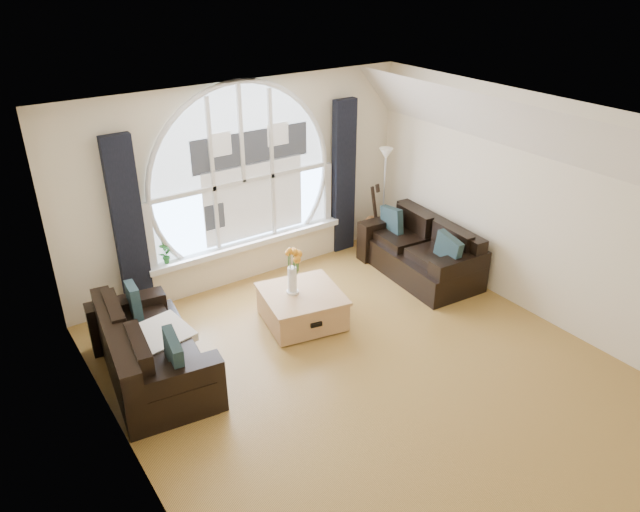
{
  "coord_description": "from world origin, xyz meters",
  "views": [
    {
      "loc": [
        -3.38,
        -4.05,
        4.12
      ],
      "look_at": [
        0.0,
        0.9,
        1.05
      ],
      "focal_mm": 33.52,
      "sensor_mm": 36.0,
      "label": 1
    }
  ],
  "objects": [
    {
      "name": "window_frame",
      "position": [
        0.0,
        2.69,
        1.62
      ],
      "size": [
        2.76,
        0.08,
        2.15
      ],
      "primitive_type": "cube",
      "color": "white",
      "rests_on": "wall_back"
    },
    {
      "name": "sofa_left",
      "position": [
        -1.94,
        1.22,
        0.4
      ],
      "size": [
        1.09,
        1.85,
        0.78
      ],
      "primitive_type": "cube",
      "rotation": [
        0.0,
        0.0,
        -0.13
      ],
      "color": "black",
      "rests_on": "ground"
    },
    {
      "name": "coffee_chest",
      "position": [
        -0.04,
        1.24,
        0.23
      ],
      "size": [
        1.09,
        1.09,
        0.45
      ],
      "primitive_type": "cube",
      "rotation": [
        0.0,
        0.0,
        -0.19
      ],
      "color": "#AB7948",
      "rests_on": "ground"
    },
    {
      "name": "sofa_right",
      "position": [
        1.99,
        1.34,
        0.4
      ],
      "size": [
        1.0,
        1.79,
        0.77
      ],
      "primitive_type": "cube",
      "rotation": [
        0.0,
        0.0,
        -0.08
      ],
      "color": "black",
      "rests_on": "ground"
    },
    {
      "name": "curtain_right",
      "position": [
        1.6,
        2.63,
        1.15
      ],
      "size": [
        0.35,
        0.12,
        2.3
      ],
      "primitive_type": "cube",
      "color": "black",
      "rests_on": "ground"
    },
    {
      "name": "vase_flowers",
      "position": [
        -0.13,
        1.3,
        0.8
      ],
      "size": [
        0.24,
        0.24,
        0.7
      ],
      "primitive_type": "cube",
      "color": "white",
      "rests_on": "coffee_chest"
    },
    {
      "name": "arched_window",
      "position": [
        0.0,
        2.72,
        1.62
      ],
      "size": [
        2.6,
        0.06,
        2.15
      ],
      "primitive_type": "cube",
      "color": "silver",
      "rests_on": "wall_back"
    },
    {
      "name": "neighbor_house",
      "position": [
        0.15,
        2.71,
        1.5
      ],
      "size": [
        1.7,
        0.02,
        1.5
      ],
      "primitive_type": "cube",
      "color": "silver",
      "rests_on": "wall_back"
    },
    {
      "name": "guitar",
      "position": [
        2.0,
        2.43,
        0.53
      ],
      "size": [
        0.39,
        0.29,
        1.06
      ],
      "primitive_type": "cube",
      "rotation": [
        0.0,
        0.0,
        0.15
      ],
      "color": "#955D31",
      "rests_on": "ground"
    },
    {
      "name": "wall_left",
      "position": [
        -2.5,
        0.0,
        1.35
      ],
      "size": [
        0.01,
        5.5,
        2.7
      ],
      "primitive_type": "cube",
      "color": "beige",
      "rests_on": "ground"
    },
    {
      "name": "wall_front",
      "position": [
        0.0,
        -2.75,
        1.35
      ],
      "size": [
        5.0,
        0.01,
        2.7
      ],
      "primitive_type": "cube",
      "color": "beige",
      "rests_on": "ground"
    },
    {
      "name": "wall_back",
      "position": [
        0.0,
        2.75,
        1.35
      ],
      "size": [
        5.0,
        0.01,
        2.7
      ],
      "primitive_type": "cube",
      "color": "beige",
      "rests_on": "ground"
    },
    {
      "name": "ceiling",
      "position": [
        0.0,
        0.0,
        2.7
      ],
      "size": [
        5.0,
        5.5,
        0.01
      ],
      "primitive_type": "cube",
      "color": "silver",
      "rests_on": "ground"
    },
    {
      "name": "window_sill",
      "position": [
        0.0,
        2.65,
        0.51
      ],
      "size": [
        2.9,
        0.22,
        0.08
      ],
      "primitive_type": "cube",
      "color": "white",
      "rests_on": "wall_back"
    },
    {
      "name": "potted_plant",
      "position": [
        -1.19,
        2.65,
        0.7
      ],
      "size": [
        0.19,
        0.16,
        0.3
      ],
      "primitive_type": "imported",
      "rotation": [
        0.0,
        0.0,
        0.4
      ],
      "color": "#1E6023",
      "rests_on": "window_sill"
    },
    {
      "name": "wall_right",
      "position": [
        2.5,
        0.0,
        1.35
      ],
      "size": [
        0.01,
        5.5,
        2.7
      ],
      "primitive_type": "cube",
      "color": "beige",
      "rests_on": "ground"
    },
    {
      "name": "curtain_left",
      "position": [
        -1.6,
        2.63,
        1.15
      ],
      "size": [
        0.35,
        0.12,
        2.3
      ],
      "primitive_type": "cube",
      "color": "black",
      "rests_on": "ground"
    },
    {
      "name": "ground",
      "position": [
        0.0,
        0.0,
        0.0
      ],
      "size": [
        5.0,
        5.5,
        0.01
      ],
      "primitive_type": "cube",
      "color": "brown",
      "rests_on": "ground"
    },
    {
      "name": "floor_lamp",
      "position": [
        2.09,
        2.28,
        0.8
      ],
      "size": [
        0.24,
        0.24,
        1.6
      ],
      "primitive_type": "cube",
      "color": "#B2B2B2",
      "rests_on": "ground"
    },
    {
      "name": "throw_blanket",
      "position": [
        -1.81,
        1.22,
        0.5
      ],
      "size": [
        0.63,
        0.63,
        0.1
      ],
      "primitive_type": "cube",
      "rotation": [
        0.0,
        0.0,
        0.17
      ],
      "color": "silver",
      "rests_on": "sofa_left"
    },
    {
      "name": "attic_slope",
      "position": [
        2.2,
        0.0,
        2.35
      ],
      "size": [
        0.92,
        5.5,
        0.72
      ],
      "primitive_type": "cube",
      "color": "silver",
      "rests_on": "ground"
    }
  ]
}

